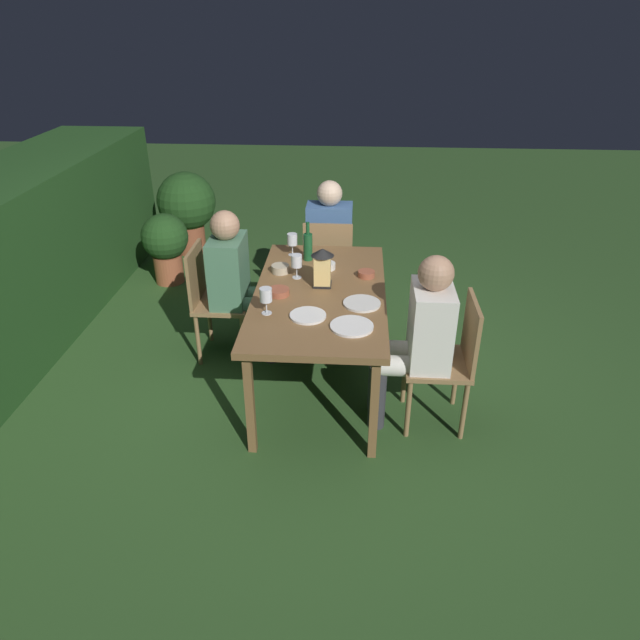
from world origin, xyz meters
TOP-DOWN VIEW (x-y plane):
  - ground_plane at (0.00, 0.00)m, footprint 16.00×16.00m
  - dining_table at (0.00, 0.00)m, footprint 1.63×0.86m
  - chair_side_left_a at (-0.37, -0.82)m, footprint 0.42×0.40m
  - person_in_cream at (-0.37, -0.63)m, footprint 0.38×0.47m
  - chair_side_right_b at (0.37, 0.82)m, footprint 0.42×0.40m
  - person_in_green at (0.37, 0.63)m, footprint 0.38×0.47m
  - chair_head_far at (1.06, 0.00)m, footprint 0.40×0.42m
  - person_in_blue at (1.26, 0.00)m, footprint 0.48×0.38m
  - lantern_centerpiece at (0.09, -0.01)m, footprint 0.15×0.15m
  - green_bottle_on_table at (0.53, 0.12)m, footprint 0.07×0.07m
  - wine_glass_a at (0.61, 0.25)m, footprint 0.08×0.08m
  - wine_glass_b at (-0.34, 0.31)m, footprint 0.08×0.08m
  - wine_glass_c at (0.20, 0.17)m, footprint 0.08×0.08m
  - plate_a at (-0.18, -0.28)m, footprint 0.24×0.24m
  - plate_b at (-0.48, -0.22)m, footprint 0.26×0.26m
  - plate_c at (-0.37, 0.05)m, footprint 0.22×0.22m
  - bowl_olives at (0.37, -0.02)m, footprint 0.12×0.12m
  - bowl_bread at (0.25, -0.31)m, footprint 0.12×0.12m
  - bowl_salad at (-0.08, 0.26)m, footprint 0.14×0.14m
  - bowl_dip at (0.28, 0.30)m, footprint 0.13×0.13m
  - potted_plant_by_hedge at (1.64, 1.59)m, footprint 0.44×0.44m
  - potted_plant_corner at (2.44, 1.59)m, footprint 0.62×0.62m

SIDE VIEW (x-z plane):
  - ground_plane at x=0.00m, z-range 0.00..0.00m
  - potted_plant_by_hedge at x=1.64m, z-range 0.06..0.74m
  - chair_side_left_a at x=-0.37m, z-range 0.05..0.92m
  - chair_side_right_b at x=0.37m, z-range 0.05..0.92m
  - chair_head_far at x=1.06m, z-range 0.05..0.92m
  - potted_plant_corner at x=2.44m, z-range 0.08..0.96m
  - person_in_cream at x=-0.37m, z-range 0.06..1.21m
  - person_in_green at x=0.37m, z-range 0.06..1.21m
  - person_in_blue at x=1.26m, z-range 0.06..1.21m
  - dining_table at x=0.00m, z-range 0.31..1.04m
  - plate_a at x=-0.18m, z-range 0.74..0.75m
  - plate_b at x=-0.48m, z-range 0.74..0.75m
  - plate_c at x=-0.37m, z-range 0.74..0.75m
  - bowl_bread at x=0.25m, z-range 0.74..0.78m
  - bowl_salad at x=-0.08m, z-range 0.74..0.78m
  - bowl_olives at x=0.37m, z-range 0.74..0.78m
  - bowl_dip at x=0.28m, z-range 0.74..0.79m
  - green_bottle_on_table at x=0.53m, z-range 0.70..0.99m
  - wine_glass_a at x=0.61m, z-range 0.77..0.94m
  - wine_glass_b at x=-0.34m, z-range 0.77..0.94m
  - wine_glass_c at x=0.20m, z-range 0.77..0.94m
  - lantern_centerpiece at x=0.09m, z-range 0.75..1.02m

